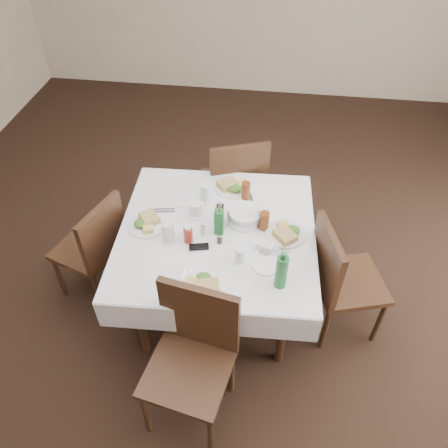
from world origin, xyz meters
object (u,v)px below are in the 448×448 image
object	(u,v)px
chair_north	(236,182)
bread_basket	(245,216)
chair_east	(338,276)
water_e	(263,216)
water_w	(168,232)
oil_cruet_green	(219,221)
coffee_mug	(196,209)
chair_south	(194,350)
green_bottle	(282,271)
chair_west	(96,245)
water_s	(240,255)
water_n	(206,192)
ketchup_bottle	(188,234)
dining_table	(217,239)
oil_cruet_dark	(220,214)

from	to	relation	value
chair_north	bread_basket	xyz separation A→B (m)	(0.14, -0.66, 0.24)
chair_east	water_e	world-z (taller)	chair_east
water_w	water_e	bearing A→B (deg)	22.30
chair_north	bread_basket	distance (m)	0.72
chair_east	oil_cruet_green	distance (m)	0.88
water_e	coffee_mug	size ratio (longest dim) A/B	0.90
chair_south	green_bottle	size ratio (longest dim) A/B	3.59
chair_east	coffee_mug	xyz separation A→B (m)	(-1.00, 0.24, 0.27)
chair_west	oil_cruet_green	size ratio (longest dim) A/B	3.76
chair_south	coffee_mug	size ratio (longest dim) A/B	6.99
chair_north	green_bottle	bearing A→B (deg)	-71.59
chair_east	water_w	world-z (taller)	chair_east
water_s	green_bottle	xyz separation A→B (m)	(0.25, -0.15, 0.07)
water_n	chair_north	bearing A→B (deg)	71.69
water_e	oil_cruet_green	bearing A→B (deg)	-154.55
water_e	water_n	bearing A→B (deg)	155.85
oil_cruet_green	green_bottle	distance (m)	0.57
water_w	coffee_mug	distance (m)	0.30
oil_cruet_green	water_n	bearing A→B (deg)	113.64
chair_east	green_bottle	distance (m)	0.60
water_n	ketchup_bottle	bearing A→B (deg)	-96.26
water_s	water_w	bearing A→B (deg)	165.11
chair_east	bread_basket	xyz separation A→B (m)	(-0.66, 0.22, 0.26)
chair_east	chair_west	distance (m)	1.72
chair_east	water_n	distance (m)	1.07
dining_table	chair_north	distance (m)	0.80
ketchup_bottle	chair_east	bearing A→B (deg)	1.33
chair_south	water_e	distance (m)	0.99
water_w	oil_cruet_dark	world-z (taller)	oil_cruet_dark
water_s	bread_basket	xyz separation A→B (m)	(-0.01, 0.38, -0.02)
water_s	coffee_mug	size ratio (longest dim) A/B	0.79
chair_south	bread_basket	world-z (taller)	chair_south
water_w	ketchup_bottle	size ratio (longest dim) A/B	1.12
chair_south	water_w	distance (m)	0.76
chair_south	chair_east	xyz separation A→B (m)	(0.85, 0.68, -0.02)
water_s	green_bottle	distance (m)	0.30
ketchup_bottle	dining_table	bearing A→B (deg)	35.90
water_n	oil_cruet_green	bearing A→B (deg)	-66.36
water_n	green_bottle	bearing A→B (deg)	-51.68
dining_table	oil_cruet_green	world-z (taller)	oil_cruet_green
chair_east	chair_west	size ratio (longest dim) A/B	1.04
ketchup_bottle	green_bottle	xyz separation A→B (m)	(0.60, -0.28, 0.06)
chair_north	chair_south	size ratio (longest dim) A/B	1.00
water_e	oil_cruet_green	distance (m)	0.31
chair_north	ketchup_bottle	size ratio (longest dim) A/B	7.55
water_e	bread_basket	world-z (taller)	water_e
chair_north	coffee_mug	bearing A→B (deg)	-107.53
water_s	green_bottle	world-z (taller)	green_bottle
water_w	coffee_mug	bearing A→B (deg)	63.81
chair_south	chair_west	xyz separation A→B (m)	(-0.86, 0.76, -0.04)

